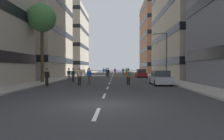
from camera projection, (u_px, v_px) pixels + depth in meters
The scene contains 24 objects.
ground_plane at pixel (112, 77), 38.13m from camera, with size 169.13×169.13×0.00m, color #333335.
sidewalk_left at pixel (75, 76), 41.83m from camera, with size 2.71×77.52×0.14m, color #9E9991.
sidewalk_right at pixel (151, 76), 41.48m from camera, with size 2.71×77.52×0.14m, color #9E9991.
lane_markings at pixel (112, 76), 40.44m from camera, with size 0.16×67.20×0.01m.
building_left_mid at pixel (30, 7), 37.79m from camera, with size 12.93×16.86×26.49m.
building_left_far at pixel (65, 41), 64.26m from camera, with size 12.93×17.16×20.88m.
building_right_far at pixel (163, 38), 63.57m from camera, with size 12.93×18.57×22.53m.
parked_car_near at pixel (160, 78), 21.12m from camera, with size 1.82×4.40×1.52m.
parked_car_mid at pixel (141, 73), 37.44m from camera, with size 1.82×4.40×1.52m.
street_tree_near at pixel (42, 19), 23.46m from camera, with size 3.35×3.35×9.28m.
streetlamp_right at pixel (164, 51), 27.42m from camera, with size 2.13×0.30×6.50m.
skater_0 at pixel (89, 75), 22.20m from camera, with size 0.57×0.92×1.78m.
skater_1 at pixel (108, 72), 33.67m from camera, with size 0.55×0.92×1.78m.
skater_2 at pixel (104, 71), 46.11m from camera, with size 0.55×0.91×1.78m.
skater_3 at pixel (123, 71), 48.52m from camera, with size 0.55×0.92×1.78m.
skater_4 at pixel (47, 76), 18.95m from camera, with size 0.57×0.92×1.78m.
skater_5 at pixel (73, 74), 24.24m from camera, with size 0.56×0.92×1.78m.
skater_6 at pixel (69, 74), 25.83m from camera, with size 0.56×0.92×1.78m.
skater_7 at pixel (126, 71), 42.57m from camera, with size 0.54×0.91×1.78m.
skater_8 at pixel (128, 76), 19.77m from camera, with size 0.54×0.91×1.78m.
skater_9 at pixel (106, 71), 42.63m from camera, with size 0.57×0.92×1.78m.
skater_10 at pixel (115, 71), 46.04m from camera, with size 0.54×0.91×1.78m.
skater_11 at pixel (88, 71), 45.11m from camera, with size 0.53×0.90×1.78m.
skater_12 at pixel (79, 76), 19.55m from camera, with size 0.56×0.92×1.78m.
Camera 1 is at (0.79, -9.91, 1.88)m, focal length 31.69 mm.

